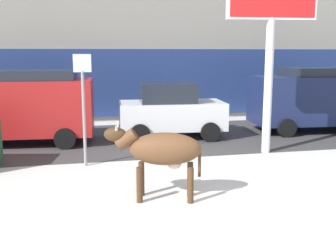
# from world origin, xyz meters

# --- Properties ---
(ground_plane) EXTENTS (120.00, 120.00, 0.00)m
(ground_plane) POSITION_xyz_m (0.00, 0.00, 0.00)
(ground_plane) COLOR silver
(road_strip) EXTENTS (60.00, 5.60, 0.01)m
(road_strip) POSITION_xyz_m (0.00, 7.48, 0.00)
(road_strip) COLOR #423F3F
(road_strip) RESTS_ON ground
(cow_brown) EXTENTS (1.94, 0.92, 1.54)m
(cow_brown) POSITION_xyz_m (-1.04, 1.63, 0.99)
(cow_brown) COLOR brown
(cow_brown) RESTS_ON ground
(car_red_van) EXTENTS (4.73, 2.38, 2.32)m
(car_red_van) POSITION_xyz_m (-4.43, 7.48, 1.24)
(car_red_van) COLOR red
(car_red_van) RESTS_ON ground
(car_white_hatchback) EXTENTS (3.62, 2.13, 1.86)m
(car_white_hatchback) POSITION_xyz_m (0.43, 7.43, 0.93)
(car_white_hatchback) COLOR white
(car_white_hatchback) RESTS_ON ground
(car_navy_van) EXTENTS (4.73, 2.38, 2.32)m
(car_navy_van) POSITION_xyz_m (5.90, 7.47, 1.24)
(car_navy_van) COLOR #19234C
(car_navy_van) RESTS_ON ground
(street_sign) EXTENTS (0.44, 0.08, 2.82)m
(street_sign) POSITION_xyz_m (-2.47, 4.44, 1.67)
(street_sign) COLOR gray
(street_sign) RESTS_ON ground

